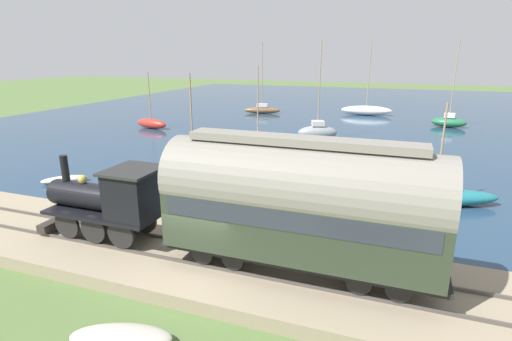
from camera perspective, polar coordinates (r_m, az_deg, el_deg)
name	(u,v)px	position (r m, az deg, el deg)	size (l,w,h in m)	color
ground_plane	(202,281)	(14.43, -7.78, -15.31)	(200.00, 200.00, 0.00)	#516B38
harbor_water	(354,112)	(55.29, 13.86, 8.11)	(80.00, 80.00, 0.01)	navy
rail_embankment	(212,263)	(14.93, -6.33, -13.01)	(5.14, 56.00, 0.60)	gray
steam_locomotive	(112,198)	(16.27, -19.86, -3.71)	(2.03, 5.17, 3.12)	black
passenger_coach	(300,202)	(12.74, 6.32, -4.51)	(2.62, 9.07, 4.52)	black
sailboat_white	(366,110)	(52.86, 15.49, 8.30)	(2.29, 6.36, 9.27)	white
sailboat_black	(194,166)	(25.28, -8.89, 0.63)	(3.86, 6.13, 6.44)	black
sailboat_green	(449,121)	(47.15, 25.84, 6.35)	(2.08, 3.64, 9.03)	#236B42
sailboat_brown	(262,109)	(52.35, 0.88, 8.74)	(2.13, 4.85, 8.83)	brown
sailboat_teal	(435,196)	(22.53, 24.23, -3.33)	(3.35, 6.55, 5.27)	#1E707A
sailboat_blue	(258,144)	(32.03, 0.25, 3.78)	(2.63, 6.03, 6.61)	#335199
sailboat_gray	(318,132)	(36.66, 8.79, 5.52)	(2.66, 3.85, 8.57)	gray
sailboat_red	(151,123)	(43.17, -14.71, 6.55)	(1.91, 4.15, 5.75)	#B72D23
rowboat_near_shore	(65,179)	(26.76, -25.68, -1.16)	(2.40, 2.49, 0.42)	beige
rowboat_mid_harbor	(289,218)	(18.80, 4.80, -6.72)	(1.51, 2.24, 0.35)	silver
rowboat_off_pier	(323,173)	(25.70, 9.60, -0.36)	(0.99, 2.37, 0.46)	#B7B2A3
beached_dinghy	(121,338)	(12.16, -18.74, -21.67)	(1.88, 3.00, 0.44)	#B7B2A3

